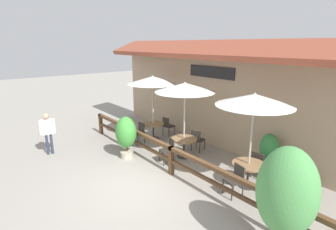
% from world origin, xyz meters
% --- Properties ---
extents(ground_plane, '(60.00, 60.00, 0.00)m').
position_xyz_m(ground_plane, '(0.00, 0.00, 0.00)').
color(ground_plane, gray).
extents(building_facade, '(14.28, 1.49, 4.23)m').
position_xyz_m(building_facade, '(-0.00, 4.10, 2.17)').
color(building_facade, tan).
rests_on(building_facade, ground).
extents(patio_railing, '(10.40, 0.14, 0.95)m').
position_xyz_m(patio_railing, '(0.00, 1.05, 0.70)').
color(patio_railing, brown).
rests_on(patio_railing, ground).
extents(patio_umbrella_near, '(2.12, 2.12, 2.80)m').
position_xyz_m(patio_umbrella_near, '(-3.01, 2.53, 2.60)').
color(patio_umbrella_near, '#B7B2A8').
rests_on(patio_umbrella_near, ground).
extents(dining_table_near, '(0.96, 0.96, 0.72)m').
position_xyz_m(dining_table_near, '(-3.01, 2.53, 0.58)').
color(dining_table_near, olive).
rests_on(dining_table_near, ground).
extents(chair_near_streetside, '(0.46, 0.46, 0.87)m').
position_xyz_m(chair_near_streetside, '(-2.97, 1.77, 0.50)').
color(chair_near_streetside, '#332D28').
rests_on(chair_near_streetside, ground).
extents(chair_near_wallside, '(0.46, 0.46, 0.87)m').
position_xyz_m(chair_near_wallside, '(-2.93, 3.28, 0.50)').
color(chair_near_wallside, '#332D28').
rests_on(chair_near_wallside, ground).
extents(patio_umbrella_middle, '(2.12, 2.12, 2.80)m').
position_xyz_m(patio_umbrella_middle, '(-0.75, 2.28, 2.60)').
color(patio_umbrella_middle, '#B7B2A8').
rests_on(patio_umbrella_middle, ground).
extents(dining_table_middle, '(0.96, 0.96, 0.72)m').
position_xyz_m(dining_table_middle, '(-0.75, 2.28, 0.58)').
color(dining_table_middle, olive).
rests_on(dining_table_middle, ground).
extents(chair_middle_streetside, '(0.51, 0.51, 0.87)m').
position_xyz_m(chair_middle_streetside, '(-0.73, 1.53, 0.50)').
color(chair_middle_streetside, '#332D28').
rests_on(chair_middle_streetside, ground).
extents(chair_middle_wallside, '(0.51, 0.51, 0.87)m').
position_xyz_m(chair_middle_wallside, '(-0.82, 3.04, 0.50)').
color(chair_middle_wallside, '#332D28').
rests_on(chair_middle_wallside, ground).
extents(patio_umbrella_far, '(2.12, 2.12, 2.80)m').
position_xyz_m(patio_umbrella_far, '(1.97, 2.33, 2.60)').
color(patio_umbrella_far, '#B7B2A8').
rests_on(patio_umbrella_far, ground).
extents(dining_table_far, '(0.96, 0.96, 0.72)m').
position_xyz_m(dining_table_far, '(1.97, 2.33, 0.58)').
color(dining_table_far, olive).
rests_on(dining_table_far, ground).
extents(chair_far_streetside, '(0.50, 0.50, 0.87)m').
position_xyz_m(chair_far_streetside, '(2.03, 1.65, 0.50)').
color(chair_far_streetside, '#332D28').
rests_on(chair_far_streetside, ground).
extents(chair_far_wallside, '(0.43, 0.43, 0.87)m').
position_xyz_m(chair_far_wallside, '(1.90, 3.01, 0.50)').
color(chair_far_wallside, '#332D28').
rests_on(chair_far_wallside, ground).
extents(potted_plant_small_flowering, '(0.82, 0.74, 1.57)m').
position_xyz_m(potted_plant_small_flowering, '(-2.00, 0.59, 0.93)').
color(potted_plant_small_flowering, '#B7AD99').
rests_on(potted_plant_small_flowering, ground).
extents(potted_plant_tall_tropical, '(1.11, 1.00, 2.34)m').
position_xyz_m(potted_plant_tall_tropical, '(3.96, 0.48, 1.42)').
color(potted_plant_tall_tropical, '#564C47').
rests_on(potted_plant_tall_tropical, ground).
extents(potted_plant_broad_leaf, '(0.61, 0.55, 1.33)m').
position_xyz_m(potted_plant_broad_leaf, '(1.88, 3.55, 0.73)').
color(potted_plant_broad_leaf, brown).
rests_on(potted_plant_broad_leaf, ground).
extents(pedestrian, '(0.24, 0.56, 1.60)m').
position_xyz_m(pedestrian, '(-4.15, -1.50, 1.03)').
color(pedestrian, '#2D334C').
rests_on(pedestrian, ground).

